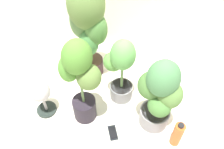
# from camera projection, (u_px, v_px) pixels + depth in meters

# --- Properties ---
(ground_plane) EXTENTS (8.00, 8.00, 0.00)m
(ground_plane) POSITION_uv_depth(u_px,v_px,m) (117.00, 105.00, 2.21)
(ground_plane) COLOR silver
(ground_plane) RESTS_ON ground
(potted_plant_front_left) EXTENTS (0.39, 0.29, 0.87)m
(potted_plant_front_left) POSITION_uv_depth(u_px,v_px,m) (80.00, 78.00, 1.76)
(potted_plant_front_left) COLOR black
(potted_plant_front_left) RESTS_ON ground
(potted_plant_back_left) EXTENTS (0.43, 0.42, 1.02)m
(potted_plant_back_left) POSITION_uv_depth(u_px,v_px,m) (88.00, 23.00, 2.03)
(potted_plant_back_left) COLOR #321D20
(potted_plant_back_left) RESTS_ON ground
(potted_plant_center) EXTENTS (0.32, 0.29, 0.69)m
(potted_plant_center) POSITION_uv_depth(u_px,v_px,m) (120.00, 68.00, 2.00)
(potted_plant_center) COLOR slate
(potted_plant_center) RESTS_ON ground
(potted_plant_front_right) EXTENTS (0.40, 0.37, 0.74)m
(potted_plant_front_right) POSITION_uv_depth(u_px,v_px,m) (160.00, 94.00, 1.78)
(potted_plant_front_right) COLOR gray
(potted_plant_front_right) RESTS_ON ground
(cell_phone) EXTENTS (0.12, 0.16, 0.01)m
(cell_phone) POSITION_uv_depth(u_px,v_px,m) (113.00, 133.00, 2.01)
(cell_phone) COLOR black
(cell_phone) RESTS_ON ground
(floor_fan) EXTENTS (0.19, 0.19, 0.37)m
(floor_fan) POSITION_uv_depth(u_px,v_px,m) (41.00, 94.00, 1.99)
(floor_fan) COLOR black
(floor_fan) RESTS_ON ground
(nutrient_bottle) EXTENTS (0.08, 0.08, 0.28)m
(nutrient_bottle) POSITION_uv_depth(u_px,v_px,m) (177.00, 134.00, 1.86)
(nutrient_bottle) COLOR #BE531F
(nutrient_bottle) RESTS_ON ground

